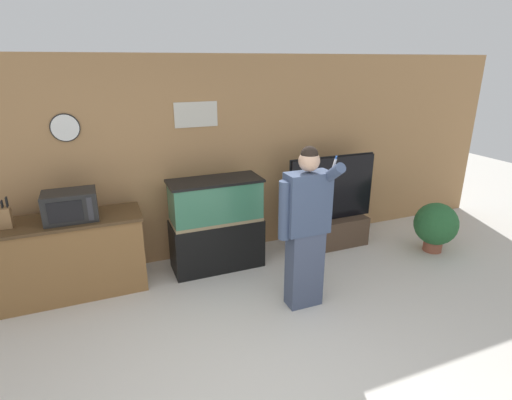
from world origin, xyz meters
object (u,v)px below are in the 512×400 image
(counter_island, at_px, (71,257))
(tv_on_stand, at_px, (330,221))
(aquarium_on_stand, at_px, (216,224))
(potted_plant, at_px, (436,225))
(microwave, at_px, (70,206))
(person_standing, at_px, (306,227))
(knife_block, at_px, (4,217))

(counter_island, relative_size, tv_on_stand, 1.21)
(aquarium_on_stand, distance_m, potted_plant, 3.00)
(counter_island, height_order, potted_plant, counter_island)
(counter_island, relative_size, microwave, 2.96)
(potted_plant, bearing_deg, person_standing, -168.85)
(microwave, distance_m, aquarium_on_stand, 1.67)
(microwave, bearing_deg, aquarium_on_stand, 1.34)
(counter_island, distance_m, person_standing, 2.62)
(counter_island, bearing_deg, aquarium_on_stand, -0.28)
(counter_island, bearing_deg, tv_on_stand, -0.56)
(counter_island, bearing_deg, microwave, -29.34)
(person_standing, height_order, potted_plant, person_standing)
(person_standing, bearing_deg, tv_on_stand, 47.52)
(counter_island, xyz_separation_m, knife_block, (-0.54, -0.02, 0.56))
(counter_island, xyz_separation_m, microwave, (0.08, -0.05, 0.61))
(aquarium_on_stand, distance_m, person_standing, 1.36)
(microwave, xyz_separation_m, knife_block, (-0.62, 0.02, -0.05))
(microwave, relative_size, tv_on_stand, 0.41)
(microwave, xyz_separation_m, aquarium_on_stand, (1.60, 0.04, -0.48))
(knife_block, bearing_deg, person_standing, -22.13)
(microwave, xyz_separation_m, potted_plant, (4.51, -0.67, -0.67))
(knife_block, distance_m, potted_plant, 5.22)
(counter_island, relative_size, person_standing, 0.91)
(person_standing, bearing_deg, aquarium_on_stand, 117.60)
(microwave, height_order, knife_block, same)
(tv_on_stand, bearing_deg, counter_island, 179.44)
(microwave, relative_size, person_standing, 0.31)
(counter_island, xyz_separation_m, aquarium_on_stand, (1.69, -0.01, 0.13))
(microwave, xyz_separation_m, tv_on_stand, (3.26, 0.01, -0.68))
(person_standing, bearing_deg, potted_plant, 11.15)
(counter_island, distance_m, microwave, 0.61)
(microwave, height_order, potted_plant, microwave)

